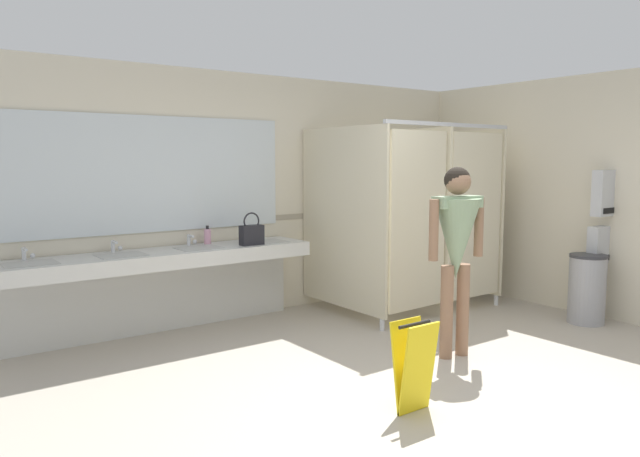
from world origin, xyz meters
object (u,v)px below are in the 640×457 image
object	(u,v)px
person_standing	(457,238)
wet_floor_sign	(414,366)
paper_towel_dispenser_upper	(606,193)
soap_dispenser	(208,236)
trash_bin	(587,289)
paper_towel_dispenser_lower	(601,245)
handbag	(252,234)

from	to	relation	value
person_standing	wet_floor_sign	distance (m)	1.46
paper_towel_dispenser_upper	person_standing	xyz separation A→B (m)	(-2.21, 0.09, -0.32)
person_standing	wet_floor_sign	world-z (taller)	person_standing
paper_towel_dispenser_upper	person_standing	bearing A→B (deg)	177.56
paper_towel_dispenser_upper	soap_dispenser	bearing A→B (deg)	146.66
trash_bin	paper_towel_dispenser_upper	bearing A→B (deg)	-0.09
person_standing	wet_floor_sign	size ratio (longest dim) A/B	2.64
paper_towel_dispenser_lower	soap_dispenser	size ratio (longest dim) A/B	2.07
paper_towel_dispenser_upper	handbag	bearing A→B (deg)	148.05
soap_dispenser	wet_floor_sign	xyz separation A→B (m)	(0.14, -2.81, -0.60)
trash_bin	soap_dispenser	bearing A→B (deg)	144.53
handbag	soap_dispenser	bearing A→B (deg)	135.46
paper_towel_dispenser_upper	handbag	distance (m)	3.72
wet_floor_sign	trash_bin	bearing A→B (deg)	9.80
paper_towel_dispenser_upper	trash_bin	xyz separation A→B (m)	(-0.27, 0.00, -0.99)
paper_towel_dispenser_lower	wet_floor_sign	bearing A→B (deg)	-170.56
paper_towel_dispenser_upper	handbag	size ratio (longest dim) A/B	1.45
paper_towel_dispenser_upper	paper_towel_dispenser_lower	xyz separation A→B (m)	(0.00, 0.02, -0.55)
wet_floor_sign	handbag	bearing A→B (deg)	85.69
trash_bin	person_standing	world-z (taller)	person_standing
paper_towel_dispenser_lower	trash_bin	bearing A→B (deg)	-174.74
paper_towel_dispenser_upper	paper_towel_dispenser_lower	bearing A→B (deg)	90.00
trash_bin	soap_dispenser	distance (m)	3.97
paper_towel_dispenser_upper	trash_bin	distance (m)	1.02
paper_towel_dispenser_lower	wet_floor_sign	size ratio (longest dim) A/B	0.63
paper_towel_dispenser_upper	handbag	xyz separation A→B (m)	(-3.14, 1.96, -0.40)
paper_towel_dispenser_upper	soap_dispenser	world-z (taller)	paper_towel_dispenser_upper
soap_dispenser	handbag	bearing A→B (deg)	-44.54
handbag	paper_towel_dispenser_upper	bearing A→B (deg)	-31.95
paper_towel_dispenser_lower	soap_dispenser	bearing A→B (deg)	146.95
handbag	soap_dispenser	distance (m)	0.46
paper_towel_dispenser_lower	person_standing	world-z (taller)	person_standing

